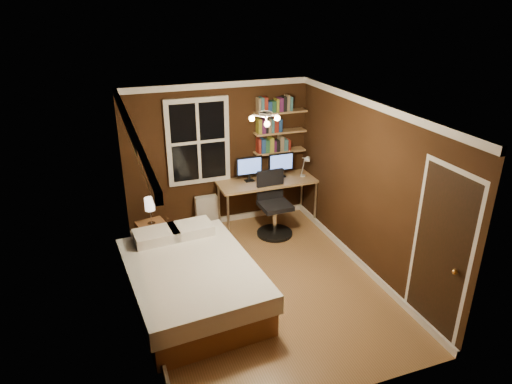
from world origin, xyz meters
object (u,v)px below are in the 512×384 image
object	(u,v)px
monitor_right	(281,165)
desk_lamp	(305,166)
desk	(267,184)
bed	(192,282)
office_chair	(274,210)
monitor_left	(249,169)
bedside_lamp	(150,211)
radiator	(207,212)
nightstand	(153,239)

from	to	relation	value
monitor_right	desk_lamp	size ratio (longest dim) A/B	1.05
desk	desk_lamp	world-z (taller)	desk_lamp
bed	office_chair	xyz separation A→B (m)	(1.73, 1.41, 0.12)
monitor_left	bedside_lamp	bearing A→B (deg)	-165.50
desk	monitor_right	xyz separation A→B (m)	(0.28, 0.09, 0.28)
bed	office_chair	world-z (taller)	office_chair
radiator	nightstand	bearing A→B (deg)	-149.22
monitor_right	office_chair	world-z (taller)	monitor_right
radiator	office_chair	size ratio (longest dim) A/B	0.52
monitor_left	monitor_right	size ratio (longest dim) A/B	1.00
radiator	office_chair	bearing A→B (deg)	-32.02
bed	desk	xyz separation A→B (m)	(1.77, 1.80, 0.45)
bedside_lamp	monitor_right	size ratio (longest dim) A/B	0.94
bedside_lamp	desk	distance (m)	2.10
bed	bedside_lamp	xyz separation A→B (m)	(-0.30, 1.43, 0.43)
radiator	monitor_right	world-z (taller)	monitor_right
radiator	bedside_lamp	bearing A→B (deg)	-149.22
bedside_lamp	desk_lamp	size ratio (longest dim) A/B	0.99
monitor_left	bed	bearing A→B (deg)	-127.81
nightstand	radiator	world-z (taller)	radiator
nightstand	desk_lamp	size ratio (longest dim) A/B	1.19
bedside_lamp	monitor_left	distance (m)	1.85
nightstand	monitor_left	xyz separation A→B (m)	(1.76, 0.46, 0.78)
bed	radiator	distance (m)	2.17
bed	monitor_left	size ratio (longest dim) A/B	4.92
bedside_lamp	radiator	size ratio (longest dim) A/B	0.75
monitor_left	desk_lamp	world-z (taller)	desk_lamp
bed	desk_lamp	distance (m)	3.06
monitor_right	office_chair	bearing A→B (deg)	-123.77
monitor_right	desk_lamp	xyz separation A→B (m)	(0.38, -0.19, 0.00)
desk	monitor_left	size ratio (longest dim) A/B	3.75
bed	desk	size ratio (longest dim) A/B	1.31
bedside_lamp	radiator	xyz separation A→B (m)	(1.02, 0.61, -0.45)
nightstand	desk_lamp	world-z (taller)	desk_lamp
monitor_right	desk_lamp	world-z (taller)	desk_lamp
nightstand	desk_lamp	xyz separation A→B (m)	(2.73, 0.27, 0.78)
desk	monitor_right	size ratio (longest dim) A/B	3.75
desk	office_chair	world-z (taller)	office_chair
radiator	monitor_left	size ratio (longest dim) A/B	1.25
bedside_lamp	desk_lamp	xyz separation A→B (m)	(2.73, 0.27, 0.30)
nightstand	monitor_right	distance (m)	2.52
radiator	monitor_left	bearing A→B (deg)	-11.45
bedside_lamp	desk_lamp	bearing A→B (deg)	5.65
radiator	office_chair	xyz separation A→B (m)	(1.01, -0.63, 0.14)
nightstand	radiator	xyz separation A→B (m)	(1.02, 0.61, 0.03)
bedside_lamp	office_chair	distance (m)	2.05
bed	monitor_left	world-z (taller)	monitor_left
nightstand	office_chair	bearing A→B (deg)	-11.94
monitor_left	office_chair	world-z (taller)	monitor_left
nightstand	bedside_lamp	bearing A→B (deg)	0.00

